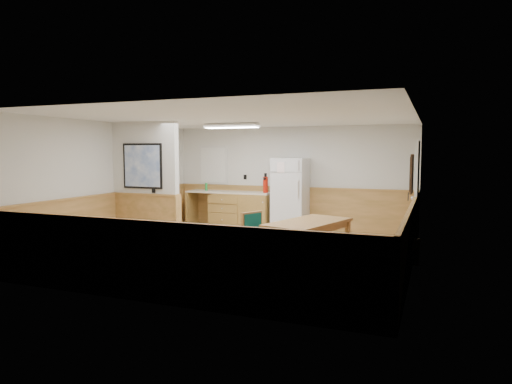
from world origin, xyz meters
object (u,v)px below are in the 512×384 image
at_px(dining_table, 308,227).
at_px(soap_bottle, 206,187).
at_px(dining_bench, 397,252).
at_px(fire_extinguisher, 265,184).
at_px(refrigerator, 290,195).
at_px(dining_chair, 256,233).

distance_m(dining_table, soap_bottle, 4.76).
bearing_deg(dining_bench, fire_extinguisher, 149.06).
xyz_separation_m(fire_extinguisher, soap_bottle, (-1.64, 0.04, -0.11)).
relative_size(refrigerator, dining_chair, 2.05).
xyz_separation_m(refrigerator, soap_bottle, (-2.27, 0.06, 0.13)).
height_order(dining_table, fire_extinguisher, fire_extinguisher).
distance_m(refrigerator, soap_bottle, 2.28).
distance_m(refrigerator, dining_table, 3.36).
bearing_deg(dining_table, refrigerator, 128.65).
bearing_deg(fire_extinguisher, refrigerator, -8.85).
relative_size(dining_table, dining_bench, 1.15).
relative_size(fire_extinguisher, soap_bottle, 2.45).
xyz_separation_m(refrigerator, dining_chair, (0.34, -3.09, -0.38)).
xyz_separation_m(dining_bench, soap_bottle, (-4.96, 3.13, 0.66)).
bearing_deg(dining_chair, refrigerator, 121.19).
distance_m(dining_table, dining_bench, 1.45).
height_order(refrigerator, dining_bench, refrigerator).
bearing_deg(soap_bottle, dining_chair, -50.30).
relative_size(dining_bench, dining_chair, 1.82).
relative_size(dining_table, soap_bottle, 9.16).
bearing_deg(refrigerator, fire_extinguisher, 179.84).
bearing_deg(dining_chair, soap_bottle, 154.61).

